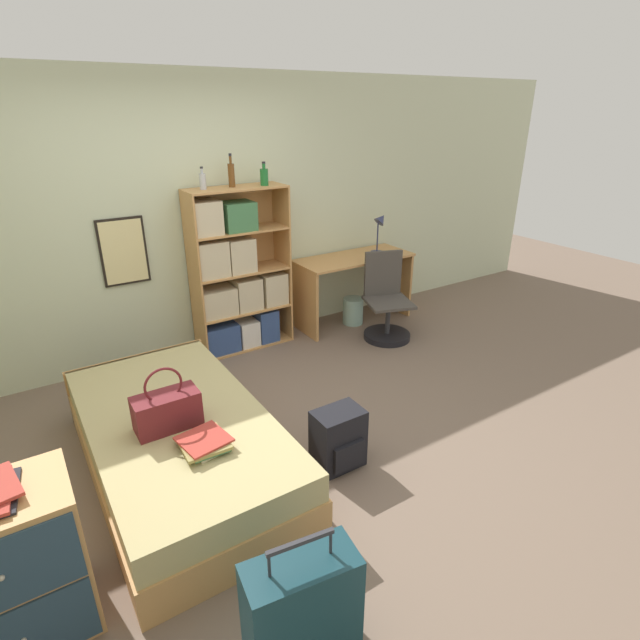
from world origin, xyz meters
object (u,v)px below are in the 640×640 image
Objects in this scene: suitcase at (302,610)px; bottle_green at (203,181)px; bookcase at (236,280)px; backpack at (338,439)px; waste_bin at (353,311)px; dresser at (10,570)px; desk_chair at (386,312)px; bottle_clear at (264,176)px; book_stack_on_bed at (204,442)px; desk_lamp at (380,225)px; desk at (354,276)px; handbag at (167,410)px; bed at (179,442)px; bottle_brown at (231,174)px.

suitcase is 3.49× the size of bottle_green.
bookcase is 3.75× the size of backpack.
bookcase is 5.36× the size of waste_bin.
dresser is 3.11m from bookcase.
bottle_clear is at bearing 151.92° from desk_chair.
book_stack_on_bed is 2.48m from bottle_green.
desk_lamp is (3.82, 2.15, 0.68)m from dresser.
bottle_clear is at bearing 42.15° from dresser.
suitcase is 0.43× the size of bookcase.
bottle_green is 0.43× the size of desk_lamp.
desk is 0.63m from desk_lamp.
desk reaches higher than backpack.
bottle_green is 0.46× the size of backpack.
desk is at bearing 50.48° from suitcase.
desk_chair is at bearing -21.60° from bottle_green.
bottle_clear is at bearing 64.89° from suitcase.
backpack is (-0.54, -2.03, -1.47)m from bottle_clear.
bottle_clear is 1.83m from waste_bin.
dresser is (-1.04, 0.79, 0.11)m from suitcase.
bottle_green is 0.57m from bottle_clear.
desk_lamp reaches higher than desk.
suitcase is at bearing -129.52° from desk.
waste_bin is (-0.38, -0.04, -0.92)m from desk_lamp.
handbag is 1.37× the size of book_stack_on_bed.
handbag is (-0.07, -0.12, 0.35)m from bed.
suitcase is 0.52× the size of desk.
bed is at bearing -160.44° from desk_chair.
book_stack_on_bed is 0.39× the size of dresser.
desk_lamp is 1.53× the size of waste_bin.
handbag reaches higher than bed.
waste_bin is (1.29, -0.18, -1.57)m from bottle_brown.
desk_lamp is 0.99m from desk_chair.
desk_lamp reaches higher than dresser.
handbag is 3.00m from desk.
suitcase is 2.29× the size of waste_bin.
bottle_green is 2.04m from desk_lamp.
waste_bin is at bearing 51.46° from backpack.
desk reaches higher than suitcase.
bottle_brown is at bearing 38.86° from bookcase.
desk_chair is 0.50m from waste_bin.
book_stack_on_bed is 0.34× the size of desk_chair.
waste_bin is at bearing -5.86° from bottle_clear.
desk_chair is at bearing -79.98° from waste_bin.
desk_chair reaches higher than bed.
bookcase reaches higher than desk_lamp.
bookcase reaches higher than book_stack_on_bed.
bed reaches higher than backpack.
bottle_brown reaches higher than desk_lamp.
bottle_green is (0.89, 1.56, 1.46)m from bed.
desk_chair is at bearing 24.92° from dresser.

